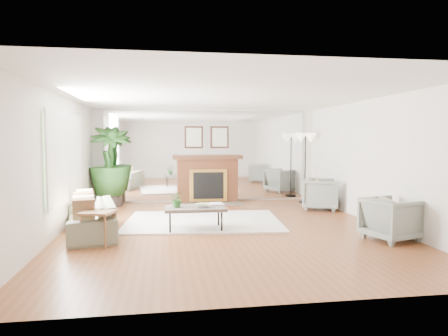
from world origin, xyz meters
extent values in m
plane|color=brown|center=(0.00, 0.00, 0.00)|extent=(7.00, 7.00, 0.00)
cube|color=silver|center=(-2.99, 0.00, 1.25)|extent=(0.02, 7.00, 2.50)
cube|color=silver|center=(2.99, 0.00, 1.25)|extent=(0.02, 7.00, 2.50)
cube|color=silver|center=(0.00, 3.49, 1.25)|extent=(6.00, 0.02, 2.50)
cube|color=silver|center=(0.00, 3.47, 1.25)|extent=(5.40, 0.04, 2.40)
cube|color=#B2E09E|center=(-2.96, 0.40, 1.35)|extent=(0.04, 2.40, 1.50)
cube|color=brown|center=(0.00, 3.28, 0.60)|extent=(1.60, 0.40, 1.20)
cube|color=gold|center=(0.00, 3.07, 0.48)|extent=(1.00, 0.04, 0.85)
cube|color=black|center=(0.00, 3.05, 0.48)|extent=(0.80, 0.04, 0.70)
cube|color=#5B5148|center=(0.00, 2.93, 0.01)|extent=(1.70, 0.55, 0.03)
cube|color=#4B2B18|center=(0.00, 3.26, 1.22)|extent=(1.85, 0.46, 0.10)
cube|color=black|center=(-0.35, 3.43, 1.75)|extent=(0.50, 0.04, 0.60)
cube|color=black|center=(0.35, 3.43, 1.75)|extent=(0.50, 0.04, 0.60)
cube|color=white|center=(-0.37, 0.72, 0.02)|extent=(3.28, 2.48, 0.03)
cube|color=#5B5148|center=(-0.59, -0.04, 0.42)|extent=(1.12, 0.66, 0.06)
cylinder|color=black|center=(-1.06, -0.26, 0.19)|extent=(0.03, 0.03, 0.39)
cylinder|color=black|center=(-0.13, -0.28, 0.19)|extent=(0.03, 0.03, 0.39)
cylinder|color=black|center=(-1.05, 0.20, 0.19)|extent=(0.03, 0.03, 0.39)
cylinder|color=black|center=(-0.13, 0.19, 0.19)|extent=(0.03, 0.03, 0.39)
imported|color=slate|center=(-2.45, -0.02, 0.29)|extent=(1.15, 2.12, 0.58)
imported|color=gray|center=(2.60, 1.77, 0.38)|extent=(1.10, 1.09, 0.76)
imported|color=gray|center=(2.60, -1.23, 0.36)|extent=(0.97, 0.96, 0.72)
cube|color=brown|center=(-2.19, -0.85, 0.53)|extent=(0.59, 0.59, 0.04)
cylinder|color=brown|center=(-2.43, -0.98, 0.26)|extent=(0.04, 0.04, 0.52)
cylinder|color=brown|center=(-2.06, -1.08, 0.26)|extent=(0.04, 0.04, 0.52)
cylinder|color=brown|center=(-2.33, -0.61, 0.26)|extent=(0.04, 0.04, 0.52)
cylinder|color=brown|center=(-1.96, -0.71, 0.26)|extent=(0.04, 0.04, 0.52)
cylinder|color=black|center=(-2.51, 3.00, 0.21)|extent=(0.59, 0.59, 0.42)
imported|color=#285920|center=(-2.51, 3.00, 1.16)|extent=(1.16, 1.16, 1.73)
cylinder|color=black|center=(2.57, 2.85, 0.02)|extent=(0.31, 0.31, 0.04)
cylinder|color=black|center=(2.57, 2.85, 0.90)|extent=(0.03, 0.03, 1.79)
cone|color=white|center=(2.44, 2.85, 1.73)|extent=(0.34, 0.34, 0.25)
cone|color=white|center=(2.71, 2.85, 1.73)|extent=(0.34, 0.34, 0.25)
imported|color=#285920|center=(-0.92, -0.02, 0.60)|extent=(0.30, 0.27, 0.31)
imported|color=brown|center=(-0.45, -0.11, 0.48)|extent=(0.33, 0.33, 0.07)
imported|color=brown|center=(-0.27, 0.17, 0.46)|extent=(0.25, 0.32, 0.02)
camera|label=1|loc=(-1.15, -7.32, 1.67)|focal=32.00mm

